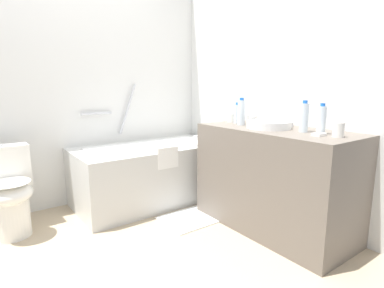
{
  "coord_description": "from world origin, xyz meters",
  "views": [
    {
      "loc": [
        -0.71,
        -1.93,
        1.19
      ],
      "look_at": [
        0.81,
        0.15,
        0.7
      ],
      "focal_mm": 28.52,
      "sensor_mm": 36.0,
      "label": 1
    }
  ],
  "objects_px": {
    "toilet": "(8,192)",
    "drinking_glass_0": "(338,130)",
    "sink_basin": "(269,125)",
    "drinking_glass_2": "(232,118)",
    "water_bottle_0": "(304,117)",
    "water_bottle_1": "(322,120)",
    "water_bottle_2": "(241,112)",
    "sink_faucet": "(285,123)",
    "soap_dish": "(319,134)",
    "bathtub": "(152,171)",
    "bath_mat": "(194,218)",
    "water_bottle_3": "(237,114)",
    "drinking_glass_1": "(252,120)"
  },
  "relations": [
    {
      "from": "toilet",
      "to": "drinking_glass_0",
      "type": "height_order",
      "value": "drinking_glass_0"
    },
    {
      "from": "sink_basin",
      "to": "drinking_glass_2",
      "type": "xyz_separation_m",
      "value": [
        0.05,
        0.49,
        0.01
      ]
    },
    {
      "from": "sink_basin",
      "to": "water_bottle_0",
      "type": "xyz_separation_m",
      "value": [
        0.05,
        -0.29,
        0.08
      ]
    },
    {
      "from": "water_bottle_1",
      "to": "water_bottle_2",
      "type": "height_order",
      "value": "water_bottle_2"
    },
    {
      "from": "sink_basin",
      "to": "sink_faucet",
      "type": "bearing_deg",
      "value": 0.0
    },
    {
      "from": "sink_basin",
      "to": "drinking_glass_2",
      "type": "distance_m",
      "value": 0.49
    },
    {
      "from": "water_bottle_0",
      "to": "water_bottle_1",
      "type": "bearing_deg",
      "value": -84.33
    },
    {
      "from": "water_bottle_0",
      "to": "soap_dish",
      "type": "relative_size",
      "value": 2.62
    },
    {
      "from": "bathtub",
      "to": "bath_mat",
      "type": "distance_m",
      "value": 0.71
    },
    {
      "from": "sink_faucet",
      "to": "water_bottle_2",
      "type": "bearing_deg",
      "value": 129.61
    },
    {
      "from": "soap_dish",
      "to": "water_bottle_3",
      "type": "bearing_deg",
      "value": 85.27
    },
    {
      "from": "soap_dish",
      "to": "toilet",
      "type": "bearing_deg",
      "value": 137.8
    },
    {
      "from": "soap_dish",
      "to": "sink_faucet",
      "type": "bearing_deg",
      "value": 63.22
    },
    {
      "from": "drinking_glass_1",
      "to": "drinking_glass_2",
      "type": "xyz_separation_m",
      "value": [
        -0.0,
        0.26,
        0.0
      ]
    },
    {
      "from": "water_bottle_2",
      "to": "sink_basin",
      "type": "bearing_deg",
      "value": -84.48
    },
    {
      "from": "sink_faucet",
      "to": "water_bottle_1",
      "type": "bearing_deg",
      "value": -109.24
    },
    {
      "from": "water_bottle_3",
      "to": "soap_dish",
      "type": "distance_m",
      "value": 0.88
    },
    {
      "from": "drinking_glass_2",
      "to": "bath_mat",
      "type": "distance_m",
      "value": 1.0
    },
    {
      "from": "sink_faucet",
      "to": "water_bottle_0",
      "type": "xyz_separation_m",
      "value": [
        -0.16,
        -0.29,
        0.08
      ]
    },
    {
      "from": "sink_basin",
      "to": "water_bottle_2",
      "type": "xyz_separation_m",
      "value": [
        -0.03,
        0.29,
        0.08
      ]
    },
    {
      "from": "toilet",
      "to": "water_bottle_1",
      "type": "height_order",
      "value": "water_bottle_1"
    },
    {
      "from": "water_bottle_0",
      "to": "sink_basin",
      "type": "bearing_deg",
      "value": 99.32
    },
    {
      "from": "water_bottle_2",
      "to": "soap_dish",
      "type": "xyz_separation_m",
      "value": [
        0.0,
        -0.75,
        -0.1
      ]
    },
    {
      "from": "soap_dish",
      "to": "bathtub",
      "type": "bearing_deg",
      "value": 105.89
    },
    {
      "from": "bath_mat",
      "to": "toilet",
      "type": "bearing_deg",
      "value": 155.15
    },
    {
      "from": "sink_basin",
      "to": "water_bottle_2",
      "type": "distance_m",
      "value": 0.3
    },
    {
      "from": "water_bottle_2",
      "to": "drinking_glass_0",
      "type": "bearing_deg",
      "value": -85.91
    },
    {
      "from": "sink_faucet",
      "to": "water_bottle_2",
      "type": "relative_size",
      "value": 0.63
    },
    {
      "from": "water_bottle_2",
      "to": "drinking_glass_2",
      "type": "bearing_deg",
      "value": 68.73
    },
    {
      "from": "water_bottle_1",
      "to": "bath_mat",
      "type": "bearing_deg",
      "value": 116.69
    },
    {
      "from": "toilet",
      "to": "drinking_glass_1",
      "type": "relative_size",
      "value": 8.79
    },
    {
      "from": "bathtub",
      "to": "water_bottle_3",
      "type": "distance_m",
      "value": 1.09
    },
    {
      "from": "water_bottle_2",
      "to": "water_bottle_0",
      "type": "bearing_deg",
      "value": -82.55
    },
    {
      "from": "toilet",
      "to": "water_bottle_2",
      "type": "bearing_deg",
      "value": 62.29
    },
    {
      "from": "water_bottle_1",
      "to": "drinking_glass_1",
      "type": "relative_size",
      "value": 2.66
    },
    {
      "from": "water_bottle_1",
      "to": "soap_dish",
      "type": "bearing_deg",
      "value": -155.37
    },
    {
      "from": "sink_basin",
      "to": "bath_mat",
      "type": "distance_m",
      "value": 1.08
    },
    {
      "from": "toilet",
      "to": "drinking_glass_2",
      "type": "relative_size",
      "value": 8.37
    },
    {
      "from": "water_bottle_1",
      "to": "drinking_glass_0",
      "type": "distance_m",
      "value": 0.15
    },
    {
      "from": "bathtub",
      "to": "water_bottle_2",
      "type": "height_order",
      "value": "bathtub"
    },
    {
      "from": "sink_basin",
      "to": "water_bottle_3",
      "type": "xyz_separation_m",
      "value": [
        0.05,
        0.41,
        0.06
      ]
    },
    {
      "from": "drinking_glass_0",
      "to": "drinking_glass_1",
      "type": "bearing_deg",
      "value": 88.5
    },
    {
      "from": "water_bottle_0",
      "to": "bath_mat",
      "type": "distance_m",
      "value": 1.31
    },
    {
      "from": "toilet",
      "to": "water_bottle_1",
      "type": "xyz_separation_m",
      "value": [
        1.83,
        -1.55,
        0.6
      ]
    },
    {
      "from": "sink_faucet",
      "to": "water_bottle_1",
      "type": "xyz_separation_m",
      "value": [
        -0.15,
        -0.42,
        0.07
      ]
    },
    {
      "from": "drinking_glass_0",
      "to": "water_bottle_2",
      "type": "bearing_deg",
      "value": 94.09
    },
    {
      "from": "bathtub",
      "to": "bath_mat",
      "type": "xyz_separation_m",
      "value": [
        0.08,
        -0.64,
        -0.31
      ]
    },
    {
      "from": "water_bottle_2",
      "to": "toilet",
      "type": "bearing_deg",
      "value": 154.34
    },
    {
      "from": "sink_basin",
      "to": "drinking_glass_0",
      "type": "xyz_separation_m",
      "value": [
        0.03,
        -0.57,
        0.02
      ]
    },
    {
      "from": "water_bottle_1",
      "to": "water_bottle_3",
      "type": "relative_size",
      "value": 1.15
    }
  ]
}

